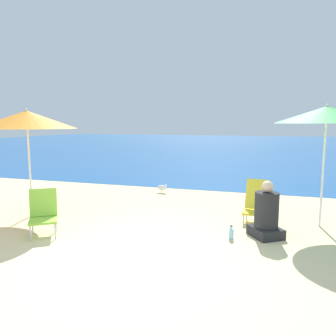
% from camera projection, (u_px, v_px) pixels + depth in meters
% --- Properties ---
extents(ground_plane, '(60.00, 60.00, 0.00)m').
position_uv_depth(ground_plane, '(128.00, 259.00, 4.41)').
color(ground_plane, beige).
extents(sea_water, '(60.00, 40.00, 0.01)m').
position_uv_depth(sea_water, '(249.00, 145.00, 27.83)').
color(sea_water, '#1E5699').
rests_on(sea_water, ground).
extents(beach_umbrella_green, '(1.73, 1.73, 2.14)m').
position_uv_depth(beach_umbrella_green, '(327.00, 115.00, 5.55)').
color(beach_umbrella_green, white).
rests_on(beach_umbrella_green, ground).
extents(beach_umbrella_orange, '(1.85, 1.85, 2.10)m').
position_uv_depth(beach_umbrella_orange, '(27.00, 120.00, 6.24)').
color(beach_umbrella_orange, white).
rests_on(beach_umbrella_orange, ground).
extents(beach_chair_lime, '(0.62, 0.63, 0.75)m').
position_uv_depth(beach_chair_lime, '(43.00, 212.00, 5.33)').
color(beach_chair_lime, silver).
rests_on(beach_chair_lime, ground).
extents(beach_chair_yellow, '(0.47, 0.56, 0.77)m').
position_uv_depth(beach_chair_yellow, '(256.00, 202.00, 6.07)').
color(beach_chair_yellow, silver).
rests_on(beach_chair_yellow, ground).
extents(person_seated_near, '(0.62, 0.64, 0.92)m').
position_uv_depth(person_seated_near, '(266.00, 215.00, 5.23)').
color(person_seated_near, '#262628').
rests_on(person_seated_near, ground).
extents(water_bottle, '(0.08, 0.08, 0.22)m').
position_uv_depth(water_bottle, '(231.00, 234.00, 5.17)').
color(water_bottle, '#8CCCEA').
rests_on(water_bottle, ground).
extents(seagull, '(0.27, 0.11, 0.23)m').
position_uv_depth(seagull, '(162.00, 188.00, 8.61)').
color(seagull, gold).
rests_on(seagull, ground).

